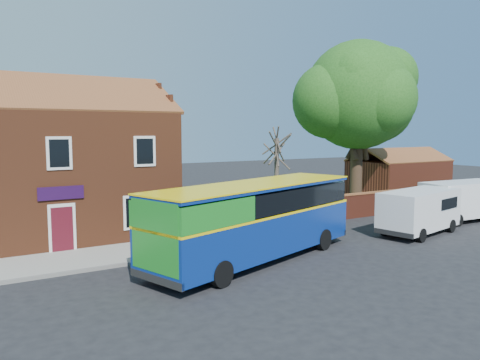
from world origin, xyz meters
TOP-DOWN VIEW (x-y plane):
  - ground at (0.00, 0.00)m, footprint 120.00×120.00m
  - pavement at (-7.00, 5.75)m, footprint 18.00×3.50m
  - kerb at (-7.00, 4.00)m, footprint 18.00×0.15m
  - grass_strip at (13.00, 13.00)m, footprint 26.00×12.00m
  - shop_building at (-7.02, 11.50)m, footprint 12.30×8.13m
  - boundary_wall at (13.00, 7.00)m, footprint 22.00×0.38m
  - outbuilding at (22.00, 13.00)m, footprint 8.20×5.06m
  - bus at (-0.41, 1.81)m, footprint 11.39×6.11m
  - van_near at (10.45, 1.75)m, footprint 5.75×3.20m
  - van_far at (15.95, 2.77)m, footprint 5.77×2.69m
  - large_tree at (14.28, 10.50)m, footprint 9.93×7.85m
  - bare_tree at (6.92, 10.19)m, footprint 2.10×2.50m

SIDE VIEW (x-z plane):
  - ground at x=0.00m, z-range 0.00..0.00m
  - grass_strip at x=13.00m, z-range 0.00..0.04m
  - pavement at x=-7.00m, z-range 0.00..0.12m
  - kerb at x=-7.00m, z-range 0.00..0.14m
  - boundary_wall at x=13.00m, z-range 0.01..1.61m
  - van_near at x=10.45m, z-range 0.14..2.53m
  - van_far at x=15.95m, z-range 0.15..2.61m
  - outbuilding at x=22.00m, z-range -0.48..3.69m
  - bus at x=-0.41m, z-range 0.22..3.59m
  - bare_tree at x=6.92m, z-range 0.07..5.67m
  - shop_building at x=-7.02m, z-range -1.84..8.66m
  - large_tree at x=14.28m, z-range 1.87..13.98m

